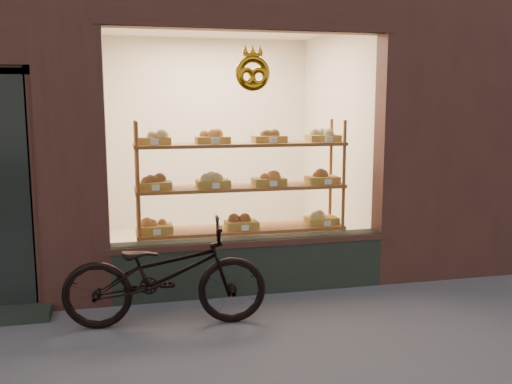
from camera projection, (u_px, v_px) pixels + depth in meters
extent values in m
cube|color=black|center=(250.00, 265.00, 5.70)|extent=(2.70, 0.25, 0.55)
torus|color=#C68617|center=(253.00, 73.00, 5.30)|extent=(0.33, 0.07, 0.33)
cube|color=brown|center=(242.00, 274.00, 6.14)|extent=(2.20, 0.45, 0.04)
cube|color=brown|center=(242.00, 229.00, 6.06)|extent=(2.20, 0.45, 0.03)
cube|color=brown|center=(241.00, 187.00, 5.99)|extent=(2.20, 0.45, 0.04)
cube|color=brown|center=(241.00, 144.00, 5.92)|extent=(2.20, 0.45, 0.04)
cylinder|color=brown|center=(139.00, 209.00, 5.58)|extent=(0.04, 0.04, 1.70)
cylinder|color=brown|center=(343.00, 200.00, 6.07)|extent=(0.04, 0.04, 1.70)
cylinder|color=brown|center=(137.00, 202.00, 5.95)|extent=(0.04, 0.04, 1.70)
cylinder|color=brown|center=(330.00, 195.00, 6.45)|extent=(0.04, 0.04, 1.70)
cube|color=#A67B3A|center=(156.00, 228.00, 5.85)|extent=(0.34, 0.24, 0.07)
sphere|color=#C16E3C|center=(156.00, 220.00, 5.83)|extent=(0.11, 0.11, 0.11)
cube|color=white|center=(157.00, 232.00, 5.67)|extent=(0.07, 0.01, 0.05)
cube|color=#A67B3A|center=(241.00, 224.00, 6.05)|extent=(0.34, 0.24, 0.07)
sphere|color=#5C2B18|center=(241.00, 216.00, 6.04)|extent=(0.11, 0.11, 0.11)
cube|color=white|center=(245.00, 228.00, 5.87)|extent=(0.07, 0.01, 0.05)
cube|color=#A67B3A|center=(322.00, 220.00, 6.26)|extent=(0.34, 0.24, 0.07)
sphere|color=tan|center=(322.00, 213.00, 6.25)|extent=(0.11, 0.11, 0.11)
cube|color=white|center=(327.00, 224.00, 6.08)|extent=(0.08, 0.01, 0.05)
cube|color=#A67B3A|center=(155.00, 185.00, 5.77)|extent=(0.34, 0.24, 0.07)
sphere|color=#5C2B18|center=(154.00, 177.00, 5.76)|extent=(0.11, 0.11, 0.11)
cube|color=white|center=(156.00, 188.00, 5.60)|extent=(0.07, 0.01, 0.06)
cube|color=#A67B3A|center=(213.00, 183.00, 5.91)|extent=(0.34, 0.24, 0.07)
sphere|color=tan|center=(213.00, 175.00, 5.90)|extent=(0.11, 0.11, 0.11)
cube|color=white|center=(216.00, 186.00, 5.74)|extent=(0.08, 0.01, 0.06)
cube|color=#A67B3A|center=(269.00, 181.00, 6.05)|extent=(0.34, 0.24, 0.07)
sphere|color=#C16E3C|center=(269.00, 173.00, 6.04)|extent=(0.11, 0.11, 0.11)
cube|color=white|center=(273.00, 184.00, 5.87)|extent=(0.07, 0.01, 0.06)
cube|color=#A67B3A|center=(322.00, 180.00, 6.19)|extent=(0.34, 0.24, 0.07)
sphere|color=#5C2B18|center=(322.00, 172.00, 6.18)|extent=(0.11, 0.11, 0.11)
cube|color=white|center=(328.00, 182.00, 6.01)|extent=(0.08, 0.01, 0.06)
cube|color=#A67B3A|center=(153.00, 141.00, 5.70)|extent=(0.34, 0.24, 0.07)
sphere|color=tan|center=(153.00, 132.00, 5.69)|extent=(0.11, 0.11, 0.11)
cube|color=white|center=(154.00, 142.00, 5.53)|extent=(0.07, 0.01, 0.06)
cube|color=#A67B3A|center=(213.00, 140.00, 5.84)|extent=(0.34, 0.24, 0.07)
sphere|color=#C16E3C|center=(212.00, 131.00, 5.83)|extent=(0.11, 0.11, 0.11)
cube|color=white|center=(216.00, 141.00, 5.66)|extent=(0.08, 0.01, 0.06)
cube|color=#A67B3A|center=(269.00, 139.00, 5.98)|extent=(0.34, 0.24, 0.07)
sphere|color=#5C2B18|center=(269.00, 131.00, 5.97)|extent=(0.11, 0.11, 0.11)
cube|color=white|center=(274.00, 140.00, 5.80)|extent=(0.07, 0.01, 0.06)
cube|color=#A67B3A|center=(323.00, 138.00, 6.12)|extent=(0.34, 0.24, 0.07)
sphere|color=tan|center=(323.00, 130.00, 6.11)|extent=(0.11, 0.11, 0.11)
cube|color=white|center=(329.00, 139.00, 5.94)|extent=(0.08, 0.01, 0.06)
imported|color=black|center=(165.00, 274.00, 4.81)|extent=(1.76, 0.77, 0.90)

